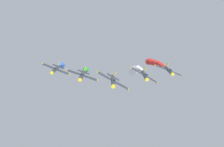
% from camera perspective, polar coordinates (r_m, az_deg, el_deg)
% --- Properties ---
extents(airplane_lead, '(8.46, 10.35, 5.09)m').
position_cam_1_polar(airplane_lead, '(68.69, 0.26, -1.55)').
color(airplane_lead, '#333842').
extents(airplane_left_inner, '(8.40, 10.35, 5.19)m').
position_cam_1_polar(airplane_left_inner, '(79.04, 7.03, -0.34)').
color(airplane_left_inner, '#333842').
extents(smoke_trail_left_inner, '(3.65, 21.97, 6.81)m').
position_cam_1_polar(smoke_trail_left_inner, '(101.03, 4.89, 0.70)').
color(smoke_trail_left_inner, white).
extents(airplane_right_inner, '(9.13, 10.35, 3.55)m').
position_cam_1_polar(airplane_right_inner, '(77.01, -6.43, -0.36)').
color(airplane_right_inner, '#333842').
extents(smoke_trail_right_inner, '(2.33, 12.24, 3.44)m').
position_cam_1_polar(smoke_trail_right_inner, '(91.63, -5.66, 0.87)').
color(smoke_trail_right_inner, green).
extents(airplane_left_outer, '(9.04, 10.35, 3.81)m').
position_cam_1_polar(airplane_left_outer, '(86.87, 12.12, 0.67)').
color(airplane_left_outer, '#333842').
extents(smoke_trail_left_outer, '(4.94, 18.96, 3.26)m').
position_cam_1_polar(smoke_trail_left_outer, '(105.60, 8.85, 2.37)').
color(smoke_trail_left_outer, red).
extents(airplane_right_outer, '(8.97, 10.35, 3.98)m').
position_cam_1_polar(airplane_right_outer, '(87.14, -12.02, 0.95)').
color(airplane_right_outer, '#333842').
extents(smoke_trail_right_outer, '(3.19, 14.83, 4.23)m').
position_cam_1_polar(smoke_trail_right_outer, '(104.41, -10.70, 1.86)').
color(smoke_trail_right_outer, blue).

